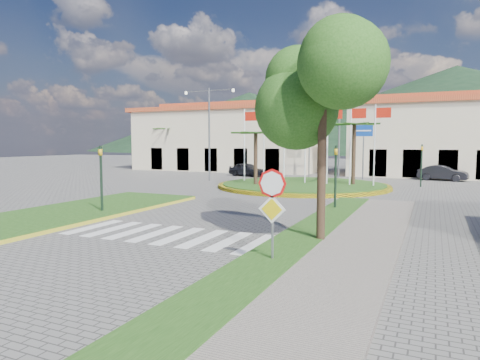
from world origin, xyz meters
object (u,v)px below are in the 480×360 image
at_px(roundabout_island, 303,185).
at_px(car_dark_a, 247,169).
at_px(white_van, 236,165).
at_px(car_dark_b, 443,173).
at_px(stop_sign, 272,200).
at_px(deciduous_tree, 323,86).

height_order(roundabout_island, car_dark_a, roundabout_island).
height_order(white_van, car_dark_b, car_dark_b).
height_order(car_dark_a, car_dark_b, car_dark_a).
bearing_deg(stop_sign, car_dark_a, 114.71).
distance_m(roundabout_island, stop_sign, 20.69).
relative_size(stop_sign, car_dark_b, 0.65).
bearing_deg(roundabout_island, deciduous_tree, -72.09).
bearing_deg(deciduous_tree, roundabout_island, 107.91).
relative_size(roundabout_island, white_van, 2.69).
bearing_deg(white_van, car_dark_b, -115.15).
xyz_separation_m(car_dark_a, car_dark_b, (17.59, 2.63, -0.01)).
height_order(white_van, car_dark_a, car_dark_a).
height_order(deciduous_tree, car_dark_a, deciduous_tree).
relative_size(roundabout_island, car_dark_b, 3.14).
height_order(stop_sign, car_dark_a, stop_sign).
bearing_deg(deciduous_tree, car_dark_b, 81.59).
xyz_separation_m(stop_sign, white_van, (-17.13, 34.54, -1.13)).
xyz_separation_m(deciduous_tree, white_van, (-17.73, 31.50, -4.52)).
bearing_deg(stop_sign, car_dark_b, 81.31).
bearing_deg(deciduous_tree, white_van, 119.37).
xyz_separation_m(roundabout_island, white_van, (-12.24, 14.50, 0.48)).
bearing_deg(car_dark_b, roundabout_island, 147.87).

